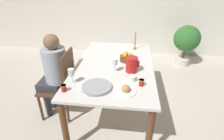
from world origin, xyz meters
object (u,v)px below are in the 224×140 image
object	(u,v)px
jam_jar_red	(142,82)
potted_plant	(187,40)
person_seated	(54,70)
teacup_near_person	(132,79)
serving_tray	(97,87)
chair_person_side	(62,84)
jam_jar_amber	(64,88)
red_pitcher	(132,64)
fruit_bowl	(127,58)
wine_glass_juice	(71,73)
bread_plate	(126,90)
wine_glass_water	(115,62)
candlestick_tall	(135,41)

from	to	relation	value
jam_jar_red	potted_plant	xyz separation A→B (m)	(1.02, 2.14, -0.21)
person_seated	teacup_near_person	xyz separation A→B (m)	(1.02, -0.23, 0.08)
jam_jar_red	serving_tray	bearing A→B (deg)	-166.92
chair_person_side	jam_jar_amber	distance (m)	0.61
teacup_near_person	jam_jar_red	size ratio (longest dim) A/B	2.07
red_pitcher	jam_jar_amber	bearing A→B (deg)	-143.08
teacup_near_person	fruit_bowl	xyz separation A→B (m)	(-0.09, 0.53, 0.02)
wine_glass_juice	fruit_bowl	distance (m)	0.85
person_seated	bread_plate	distance (m)	1.06
jam_jar_red	potted_plant	size ratio (longest dim) A/B	0.08
person_seated	serving_tray	world-z (taller)	person_seated
bread_plate	potted_plant	world-z (taller)	potted_plant
chair_person_side	serving_tray	size ratio (longest dim) A/B	3.05
potted_plant	teacup_near_person	bearing A→B (deg)	-118.50
potted_plant	bread_plate	bearing A→B (deg)	-117.40
bread_plate	potted_plant	size ratio (longest dim) A/B	0.24
red_pitcher	fruit_bowl	xyz separation A→B (m)	(-0.07, 0.30, -0.05)
person_seated	jam_jar_amber	xyz separation A→B (m)	(0.34, -0.51, 0.09)
teacup_near_person	serving_tray	size ratio (longest dim) A/B	0.48
serving_tray	chair_person_side	bearing A→B (deg)	145.36
wine_glass_water	serving_tray	size ratio (longest dim) A/B	0.54
wine_glass_juice	candlestick_tall	bearing A→B (deg)	58.72
bread_plate	jam_jar_red	xyz separation A→B (m)	(0.16, 0.14, 0.02)
person_seated	potted_plant	size ratio (longest dim) A/B	1.32
person_seated	jam_jar_red	xyz separation A→B (m)	(1.12, -0.31, 0.09)
wine_glass_water	fruit_bowl	distance (m)	0.36
red_pitcher	potted_plant	bearing A→B (deg)	58.26
red_pitcher	wine_glass_juice	bearing A→B (deg)	-151.87
jam_jar_red	chair_person_side	bearing A→B (deg)	164.61
red_pitcher	bread_plate	distance (m)	0.45
teacup_near_person	candlestick_tall	xyz separation A→B (m)	(0.02, 0.99, 0.10)
serving_tray	bread_plate	bearing A→B (deg)	-6.30
person_seated	potted_plant	xyz separation A→B (m)	(2.14, 1.83, -0.12)
fruit_bowl	candlestick_tall	world-z (taller)	candlestick_tall
candlestick_tall	fruit_bowl	bearing A→B (deg)	-102.90
wine_glass_water	wine_glass_juice	distance (m)	0.53
person_seated	potted_plant	world-z (taller)	person_seated
candlestick_tall	potted_plant	xyz separation A→B (m)	(1.10, 1.07, -0.29)
wine_glass_juice	bread_plate	distance (m)	0.61
wine_glass_water	candlestick_tall	distance (m)	0.83
person_seated	wine_glass_juice	size ratio (longest dim) A/B	6.96
wine_glass_water	potted_plant	world-z (taller)	wine_glass_water
jam_jar_red	jam_jar_amber	bearing A→B (deg)	-165.73
bread_plate	potted_plant	bearing A→B (deg)	62.60
teacup_near_person	jam_jar_amber	world-z (taller)	jam_jar_amber
wine_glass_water	bread_plate	xyz separation A→B (m)	(0.16, -0.42, -0.10)
serving_tray	jam_jar_amber	bearing A→B (deg)	-164.03
person_seated	candlestick_tall	xyz separation A→B (m)	(1.04, 0.76, 0.17)
person_seated	wine_glass_juice	world-z (taller)	person_seated
person_seated	wine_glass_juice	bearing A→B (deg)	-132.67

